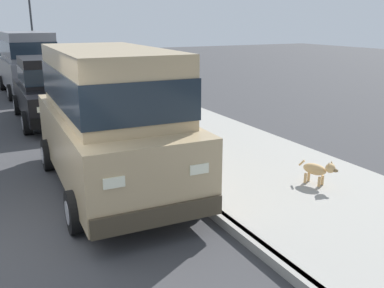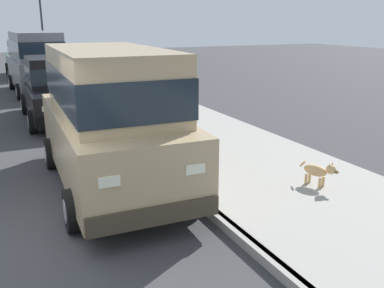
# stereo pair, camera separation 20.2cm
# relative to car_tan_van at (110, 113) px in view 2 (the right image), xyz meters

# --- Properties ---
(curb) EXTENTS (0.16, 64.00, 0.14)m
(curb) POSITION_rel_car_tan_van_xyz_m (1.04, -1.70, -1.32)
(curb) COLOR gray
(curb) RESTS_ON ground
(sidewalk) EXTENTS (3.60, 64.00, 0.14)m
(sidewalk) POSITION_rel_car_tan_van_xyz_m (2.84, -1.70, -1.32)
(sidewalk) COLOR #99968E
(sidewalk) RESTS_ON ground
(car_tan_van) EXTENTS (2.25, 4.96, 2.52)m
(car_tan_van) POSITION_rel_car_tan_van_xyz_m (0.00, 0.00, 0.00)
(car_tan_van) COLOR tan
(car_tan_van) RESTS_ON ground
(car_black_sedan) EXTENTS (2.07, 4.62, 1.92)m
(car_black_sedan) POSITION_rel_car_tan_van_xyz_m (-0.04, 6.13, -0.41)
(car_black_sedan) COLOR black
(car_black_sedan) RESTS_ON ground
(car_grey_van) EXTENTS (2.27, 4.97, 2.52)m
(car_grey_van) POSITION_rel_car_tan_van_xyz_m (-0.01, 11.81, 0.00)
(car_grey_van) COLOR slate
(car_grey_van) RESTS_ON ground
(car_green_sedan) EXTENTS (2.04, 4.60, 1.92)m
(car_green_sedan) POSITION_rel_car_tan_van_xyz_m (0.01, 17.90, -0.41)
(car_green_sedan) COLOR #23663D
(car_green_sedan) RESTS_ON ground
(dog_tan) EXTENTS (0.35, 0.73, 0.49)m
(dog_tan) POSITION_rel_car_tan_van_xyz_m (3.17, -1.91, -0.97)
(dog_tan) COLOR tan
(dog_tan) RESTS_ON sidewalk
(street_lamp) EXTENTS (0.36, 0.36, 4.42)m
(street_lamp) POSITION_rel_car_tan_van_xyz_m (1.39, 20.77, 1.51)
(street_lamp) COLOR #2D2D33
(street_lamp) RESTS_ON sidewalk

